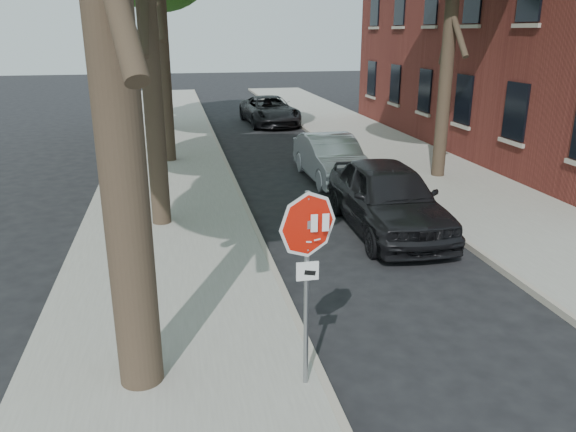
# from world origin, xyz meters

# --- Properties ---
(ground) EXTENTS (120.00, 120.00, 0.00)m
(ground) POSITION_xyz_m (0.00, 0.00, 0.00)
(ground) COLOR black
(ground) RESTS_ON ground
(sidewalk_left) EXTENTS (4.00, 55.00, 0.12)m
(sidewalk_left) POSITION_xyz_m (-2.50, 12.00, 0.06)
(sidewalk_left) COLOR gray
(sidewalk_left) RESTS_ON ground
(sidewalk_right) EXTENTS (4.00, 55.00, 0.12)m
(sidewalk_right) POSITION_xyz_m (6.00, 12.00, 0.06)
(sidewalk_right) COLOR gray
(sidewalk_right) RESTS_ON ground
(curb_left) EXTENTS (0.12, 55.00, 0.13)m
(curb_left) POSITION_xyz_m (-0.45, 12.00, 0.07)
(curb_left) COLOR #9E9384
(curb_left) RESTS_ON ground
(curb_right) EXTENTS (0.12, 55.00, 0.13)m
(curb_right) POSITION_xyz_m (3.95, 12.00, 0.07)
(curb_right) COLOR #9E9384
(curb_right) RESTS_ON ground
(stop_sign) EXTENTS (0.76, 0.34, 2.61)m
(stop_sign) POSITION_xyz_m (-0.70, -0.03, 1.95)
(stop_sign) COLOR gray
(stop_sign) RESTS_ON sidewalk_left
(car_a) EXTENTS (2.06, 4.87, 1.64)m
(car_a) POSITION_xyz_m (2.60, 5.67, 0.82)
(car_a) COLOR black
(car_a) RESTS_ON ground
(car_b) EXTENTS (1.58, 4.32, 1.41)m
(car_b) POSITION_xyz_m (2.60, 10.53, 0.71)
(car_b) COLOR #B5B6BE
(car_b) RESTS_ON ground
(car_d) EXTENTS (2.61, 5.17, 1.40)m
(car_d) POSITION_xyz_m (2.60, 21.92, 0.70)
(car_d) COLOR black
(car_d) RESTS_ON ground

